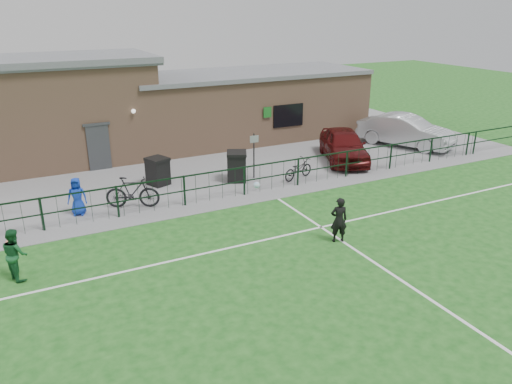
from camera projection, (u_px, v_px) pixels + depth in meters
name	position (u px, v px, depth m)	size (l,w,h in m)	color
ground	(343.00, 299.00, 12.93)	(90.00, 90.00, 0.00)	#185017
paving_strip	(177.00, 162.00, 24.20)	(34.00, 13.00, 0.02)	slate
pitch_line_touch	(224.00, 201.00, 19.44)	(28.00, 0.10, 0.01)	white
pitch_line_mid	(270.00, 239.00, 16.27)	(28.00, 0.10, 0.01)	white
pitch_line_perp	(402.00, 281.00, 13.78)	(0.10, 16.00, 0.01)	white
perimeter_fence	(221.00, 185.00, 19.40)	(28.00, 0.10, 1.20)	black
wheelie_bin_left	(158.00, 172.00, 20.98)	(0.72, 0.82, 1.09)	black
wheelie_bin_right	(237.00, 167.00, 21.44)	(0.79, 0.90, 1.20)	black
sign_post	(254.00, 156.00, 21.63)	(0.06, 0.06, 2.00)	black
car_maroon	(344.00, 145.00, 24.18)	(1.84, 4.57, 1.56)	#4D0D0E
car_silver	(406.00, 131.00, 26.70)	(1.76, 5.04, 1.66)	#B0B3B8
bicycle_d	(132.00, 192.00, 18.56)	(0.56, 2.00, 1.20)	black
bicycle_e	(298.00, 169.00, 21.70)	(0.58, 1.68, 0.88)	black
spectator_child	(77.00, 196.00, 17.89)	(0.68, 0.44, 1.40)	#1234AE
goalkeeper_kick	(336.00, 219.00, 15.88)	(2.12, 2.80, 1.54)	black
outfield_player	(15.00, 254.00, 13.68)	(0.72, 0.56, 1.49)	#175229
ball_ground	(9.00, 243.00, 15.69)	(0.24, 0.24, 0.24)	white
clubhouse	(139.00, 108.00, 25.55)	(24.25, 5.40, 4.96)	#A97D5E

